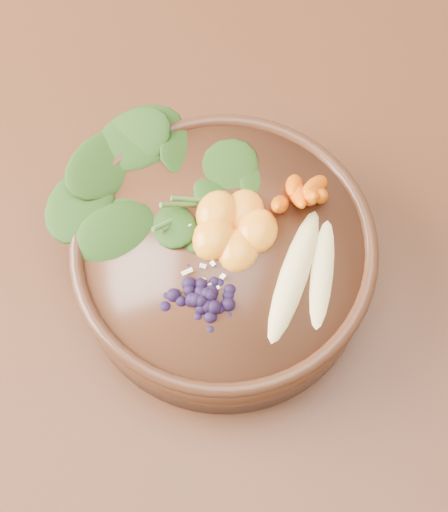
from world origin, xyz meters
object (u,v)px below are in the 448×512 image
Objects in this scene: kale_heap at (207,164)px; blueberry_pile at (199,292)px; stoneware_bowl at (224,260)px; carrot_cluster at (311,177)px; mandarin_cluster at (234,221)px; banana_halves at (310,268)px; dining_table at (366,324)px.

kale_heap reaches higher than blueberry_pile.
carrot_cluster is at bearing 51.72° from stoneware_bowl.
kale_heap is at bearing 133.63° from mandarin_cluster.
kale_heap is at bearing 156.45° from banana_halves.
dining_table is 0.27m from blueberry_pile.
blueberry_pile reaches higher than banana_halves.
stoneware_bowl reaches higher than dining_table.
dining_table is 0.24m from mandarin_cluster.
mandarin_cluster is (-0.08, 0.02, 0.00)m from banana_halves.
stoneware_bowl is at bearing -100.93° from mandarin_cluster.
stoneware_bowl is at bearing -168.08° from dining_table.
kale_heap is at bearing 171.72° from dining_table.
kale_heap reaches higher than dining_table.
dining_table is 5.57× the size of stoneware_bowl.
kale_heap is 1.42× the size of blueberry_pile.
dining_table is 0.28m from kale_heap.
banana_halves reaches higher than stoneware_bowl.
stoneware_bowl is at bearing 88.28° from blueberry_pile.
mandarin_cluster is at bearing -129.81° from carrot_cluster.
mandarin_cluster is (-0.05, -0.06, -0.02)m from carrot_cluster.
banana_halves is at bearing -66.94° from carrot_cluster.
blueberry_pile reaches higher than dining_table.
kale_heap is 1.18× the size of banana_halves.
dining_table is 20.18× the size of carrot_cluster.
carrot_cluster is at bearing 113.06° from banana_halves.
stoneware_bowl is 3.15× the size of mandarin_cluster.
dining_table is at bearing 11.92° from stoneware_bowl.
dining_table is 0.21m from stoneware_bowl.
blueberry_pile is at bearing -93.85° from mandarin_cluster.
blueberry_pile is (-0.08, -0.06, 0.01)m from banana_halves.
carrot_cluster is at bearing 5.93° from kale_heap.
carrot_cluster is at bearing 45.61° from mandarin_cluster.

